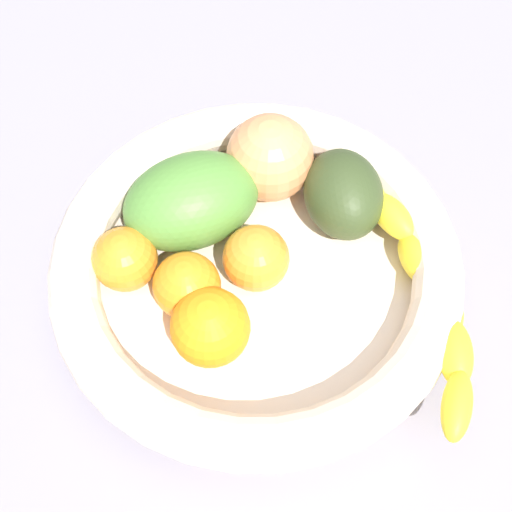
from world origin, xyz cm
name	(u,v)px	position (x,y,z in cm)	size (l,w,h in cm)	color
kitchen_counter	(256,294)	(0.00, 0.00, 1.50)	(120.00, 120.00, 3.00)	gray
fruit_bowl	(256,268)	(0.00, 0.00, 6.06)	(32.66, 32.66, 5.89)	beige
banana_draped_left	(422,281)	(9.64, 8.66, 7.32)	(23.24, 12.42, 3.83)	yellow
orange_front	(210,327)	(2.56, -6.44, 7.89)	(5.97, 5.97, 5.97)	orange
orange_mid_left	(256,257)	(-0.06, 0.03, 7.56)	(5.32, 5.32, 5.32)	orange
orange_mid_right	(125,259)	(-6.50, -7.98, 7.50)	(5.19, 5.19, 5.19)	orange
orange_rear	(187,286)	(-1.49, -5.63, 7.54)	(5.28, 5.28, 5.28)	orange
peach_blush	(270,158)	(-6.35, 6.73, 8.63)	(7.46, 7.46, 7.46)	#E7935B
mango_green	(192,201)	(-7.09, -0.94, 8.43)	(11.34, 8.18, 7.06)	#518836
avocado_dark	(347,197)	(0.43, 9.32, 7.95)	(8.29, 6.48, 6.11)	#354522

